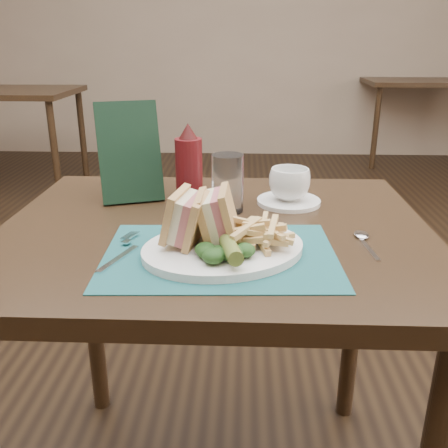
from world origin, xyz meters
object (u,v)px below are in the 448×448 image
(table_main, at_px, (216,373))
(table_bg_right, at_px, (410,121))
(drinking_glass, at_px, (228,183))
(coffee_cup, at_px, (289,184))
(saucer, at_px, (289,201))
(plate, at_px, (223,249))
(placemat, at_px, (220,255))
(sandwich_half_b, at_px, (206,215))
(ketchup_bottle, at_px, (189,163))
(table_bg_left, at_px, (19,140))
(sandwich_half_a, at_px, (175,217))
(check_presenter, at_px, (130,152))

(table_main, height_order, table_bg_right, same)
(table_main, distance_m, drinking_glass, 0.45)
(coffee_cup, bearing_deg, table_main, -137.43)
(saucer, relative_size, coffee_cup, 1.56)
(plate, bearing_deg, table_bg_right, 45.26)
(placemat, xyz_separation_m, plate, (0.01, 0.01, 0.01))
(sandwich_half_b, xyz_separation_m, saucer, (0.17, 0.28, -0.06))
(table_bg_right, bearing_deg, coffee_cup, -111.59)
(plate, bearing_deg, coffee_cup, 41.54)
(table_bg_right, relative_size, placemat, 2.14)
(plate, distance_m, sandwich_half_b, 0.07)
(plate, distance_m, saucer, 0.33)
(table_main, height_order, saucer, saucer)
(table_main, bearing_deg, plate, -80.16)
(drinking_glass, bearing_deg, sandwich_half_b, -98.15)
(ketchup_bottle, bearing_deg, coffee_cup, -3.62)
(table_main, distance_m, table_bg_right, 4.09)
(table_bg_left, distance_m, sandwich_half_b, 3.32)
(table_main, xyz_separation_m, table_bg_right, (1.60, 3.76, 0.00))
(table_bg_right, xyz_separation_m, coffee_cup, (-1.43, -3.61, 0.42))
(sandwich_half_a, relative_size, coffee_cup, 1.03)
(coffee_cup, bearing_deg, table_bg_right, 68.41)
(coffee_cup, bearing_deg, plate, -115.61)
(table_bg_right, relative_size, coffee_cup, 9.36)
(placemat, height_order, sandwich_half_a, sandwich_half_a)
(table_main, bearing_deg, table_bg_right, 67.03)
(table_main, bearing_deg, check_presenter, 140.57)
(sandwich_half_b, bearing_deg, check_presenter, 125.82)
(sandwich_half_a, relative_size, ketchup_bottle, 0.53)
(table_bg_right, height_order, placemat, placemat)
(table_bg_right, height_order, check_presenter, check_presenter)
(table_bg_right, relative_size, check_presenter, 3.78)
(table_main, bearing_deg, placemat, -82.75)
(plate, bearing_deg, table_bg_left, 97.55)
(table_main, distance_m, placemat, 0.41)
(check_presenter, bearing_deg, coffee_cup, -22.12)
(saucer, bearing_deg, plate, -115.61)
(plate, distance_m, drinking_glass, 0.24)
(sandwich_half_a, bearing_deg, table_bg_left, 129.44)
(table_bg_left, relative_size, check_presenter, 3.78)
(plate, xyz_separation_m, drinking_glass, (-0.00, 0.24, 0.06))
(table_main, xyz_separation_m, sandwich_half_b, (-0.01, -0.13, 0.44))
(table_main, height_order, check_presenter, check_presenter)
(table_bg_right, relative_size, drinking_glass, 6.92)
(table_bg_right, xyz_separation_m, ketchup_bottle, (-1.67, -3.60, 0.47))
(coffee_cup, xyz_separation_m, ketchup_bottle, (-0.24, 0.02, 0.05))
(table_main, relative_size, table_bg_right, 1.00)
(placemat, xyz_separation_m, sandwich_half_a, (-0.08, 0.02, 0.07))
(placemat, bearing_deg, table_main, 97.25)
(plate, height_order, sandwich_half_a, sandwich_half_a)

